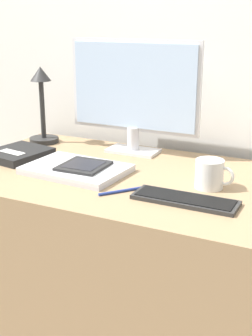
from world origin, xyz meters
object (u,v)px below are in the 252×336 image
object	(u,v)px
desk_lamp	(42,103)
pen	(120,191)
ereader	(84,166)
monitor	(134,92)
notebook	(18,154)
coffee_mug	(210,174)
keyboard	(185,200)
laptop	(76,169)

from	to	relation	value
desk_lamp	pen	size ratio (longest dim) A/B	2.73
ereader	desk_lamp	distance (m)	0.48
monitor	notebook	world-z (taller)	monitor
ereader	coffee_mug	world-z (taller)	coffee_mug
monitor	ereader	bearing A→B (deg)	-97.53
desk_lamp	monitor	bearing A→B (deg)	4.44
ereader	notebook	distance (m)	0.32
keyboard	notebook	bearing A→B (deg)	168.73
laptop	pen	bearing A→B (deg)	-25.08
notebook	coffee_mug	xyz separation A→B (m)	(0.74, 0.00, 0.03)
ereader	desk_lamp	xyz separation A→B (m)	(-0.36, 0.28, 0.14)
pen	notebook	bearing A→B (deg)	163.01
desk_lamp	ereader	bearing A→B (deg)	-37.58
desk_lamp	keyboard	bearing A→B (deg)	-26.09
keyboard	ereader	bearing A→B (deg)	166.94
laptop	notebook	bearing A→B (deg)	169.65
desk_lamp	notebook	xyz separation A→B (m)	(0.04, -0.23, -0.15)
desk_lamp	notebook	world-z (taller)	desk_lamp
laptop	coffee_mug	world-z (taller)	coffee_mug
laptop	coffee_mug	bearing A→B (deg)	7.08
laptop	monitor	bearing A→B (deg)	77.55
laptop	notebook	distance (m)	0.30
keyboard	ereader	distance (m)	0.40
pen	desk_lamp	bearing A→B (deg)	145.28
keyboard	pen	size ratio (longest dim) A/B	2.66
ereader	pen	size ratio (longest dim) A/B	1.39
laptop	pen	world-z (taller)	laptop
keyboard	notebook	world-z (taller)	notebook
notebook	desk_lamp	bearing A→B (deg)	100.69
pen	coffee_mug	bearing A→B (deg)	34.51
notebook	coffee_mug	world-z (taller)	coffee_mug
coffee_mug	ereader	bearing A→B (deg)	-172.77
coffee_mug	keyboard	bearing A→B (deg)	-101.78
desk_lamp	pen	xyz separation A→B (m)	(0.55, -0.38, -0.16)
coffee_mug	monitor	bearing A→B (deg)	146.19
laptop	ereader	bearing A→B (deg)	4.86
keyboard	laptop	bearing A→B (deg)	168.09
desk_lamp	laptop	bearing A→B (deg)	-40.07
ereader	pen	xyz separation A→B (m)	(0.19, -0.11, -0.02)
keyboard	desk_lamp	xyz separation A→B (m)	(-0.76, 0.37, 0.16)
keyboard	coffee_mug	size ratio (longest dim) A/B	2.50
monitor	pen	xyz separation A→B (m)	(0.15, -0.42, -0.23)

